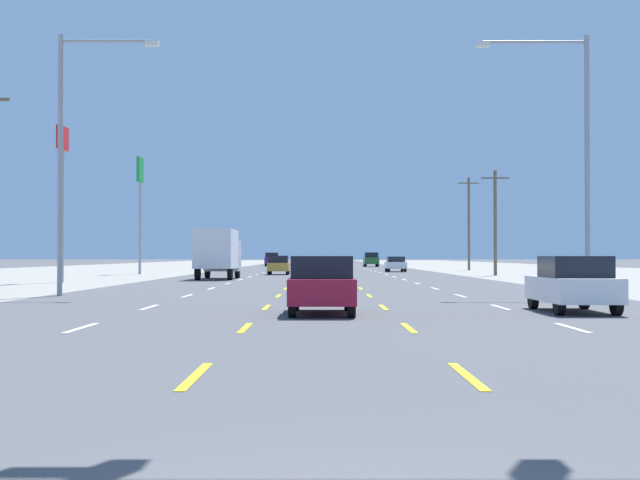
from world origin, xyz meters
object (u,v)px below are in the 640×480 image
hatchback_far_right_near (569,284)px  streetlight_left_row_0 (66,146)px  sedan_far_right_farther (392,264)px  streetlight_right_row_0 (572,145)px  sedan_center_turn_far (319,264)px  hatchback_center_turn_nearest (318,285)px  suv_far_right_farthest (367,259)px  pole_sign_left_row_2 (136,187)px  hatchback_inner_left_midfar (275,265)px  box_truck_far_left_mid (214,251)px  suv_far_left_distant_a (269,259)px  pole_sign_left_row_1 (58,169)px

hatchback_far_right_near → streetlight_left_row_0: (-16.57, 9.70, 5.00)m
sedan_far_right_farther → streetlight_right_row_0: bearing=-87.0°
sedan_center_turn_far → streetlight_left_row_0: bearing=-101.6°
hatchback_center_turn_nearest → suv_far_right_farthest: 99.10m
hatchback_far_right_near → sedan_far_right_farther: size_ratio=0.87×
pole_sign_left_row_2 → streetlight_left_row_0: bearing=-82.3°
sedan_far_right_farther → streetlight_left_row_0: size_ratio=0.45×
pole_sign_left_row_2 → streetlight_right_row_0: 46.34m
hatchback_inner_left_midfar → streetlight_left_row_0: size_ratio=0.39×
sedan_far_right_farther → suv_far_right_farthest: (-0.15, 37.86, 0.27)m
suv_far_right_farthest → pole_sign_left_row_2: pole_sign_left_row_2 is taller
hatchback_center_turn_nearest → sedan_far_right_farther: hatchback_center_turn_nearest is taller
hatchback_far_right_near → box_truck_far_left_mid: bearing=112.1°
hatchback_far_right_near → pole_sign_left_row_2: size_ratio=0.40×
hatchback_center_turn_nearest → hatchback_inner_left_midfar: bearing=94.0°
sedan_center_turn_far → sedan_far_right_farther: 7.45m
sedan_center_turn_far → streetlight_right_row_0: (9.62, -48.05, 5.07)m
sedan_center_turn_far → suv_far_right_farthest: suv_far_right_farthest is taller
suv_far_right_farthest → suv_far_left_distant_a: same height
hatchback_inner_left_midfar → pole_sign_left_row_1: 24.78m
hatchback_inner_left_midfar → pole_sign_left_row_1: pole_sign_left_row_1 is taller
suv_far_right_farthest → box_truck_far_left_mid: bearing=-102.1°
hatchback_center_turn_nearest → pole_sign_left_row_2: size_ratio=0.40×
streetlight_right_row_0 → pole_sign_left_row_1: bearing=146.0°
suv_far_left_distant_a → hatchback_inner_left_midfar: bearing=-86.4°
hatchback_inner_left_midfar → streetlight_left_row_0: streetlight_left_row_0 is taller
hatchback_inner_left_midfar → pole_sign_left_row_2: size_ratio=0.40×
suv_far_left_distant_a → pole_sign_left_row_2: 56.30m
hatchback_far_right_near → suv_far_left_distant_a: bearing=97.6°
box_truck_far_left_mid → suv_far_right_farthest: 65.92m
suv_far_right_farthest → streetlight_left_row_0: 90.10m
box_truck_far_left_mid → sedan_center_turn_far: 25.09m
sedan_far_right_farther → pole_sign_left_row_1: (-22.05, -33.92, 5.76)m
suv_far_left_distant_a → hatchback_center_turn_nearest: bearing=-86.2°
streetlight_left_row_0 → box_truck_far_left_mid: bearing=83.0°
hatchback_center_turn_nearest → suv_far_left_distant_a: (-7.02, 104.96, 0.24)m
suv_far_right_farthest → suv_far_left_distant_a: 15.34m
suv_far_left_distant_a → hatchback_far_right_near: bearing=-82.4°
streetlight_left_row_0 → sedan_far_right_farther: bearing=71.5°
hatchback_inner_left_midfar → pole_sign_left_row_2: (-11.58, 1.28, 6.45)m
box_truck_far_left_mid → hatchback_inner_left_midfar: box_truck_far_left_mid is taller
streetlight_left_row_0 → streetlight_right_row_0: (19.49, 0.00, 0.04)m
sedan_center_turn_far → pole_sign_left_row_2: pole_sign_left_row_2 is taller
sedan_far_right_farther → box_truck_far_left_mid: bearing=-117.7°
suv_far_right_farthest → pole_sign_left_row_2: (-22.04, -49.28, 6.21)m
hatchback_center_turn_nearest → suv_far_right_farthest: bearing=85.9°
suv_far_left_distant_a → streetlight_left_row_0: (-2.66, -94.51, 4.76)m
box_truck_far_left_mid → sedan_center_turn_far: bearing=73.9°
box_truck_far_left_mid → suv_far_right_farthest: bearing=77.9°
suv_far_right_farthest → sedan_center_turn_far: bearing=-99.7°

